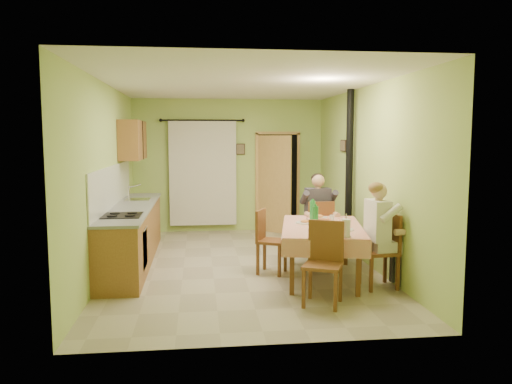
{
  "coord_description": "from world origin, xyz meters",
  "views": [
    {
      "loc": [
        -0.64,
        -7.6,
        2.01
      ],
      "look_at": [
        0.25,
        0.1,
        1.15
      ],
      "focal_mm": 35.0,
      "sensor_mm": 36.0,
      "label": 1
    }
  ],
  "objects": [
    {
      "name": "chair_left",
      "position": [
        0.41,
        -0.46,
        0.29
      ],
      "size": [
        0.51,
        0.51,
        0.94
      ],
      "rotation": [
        0.0,
        0.0,
        -2.01
      ],
      "color": "brown",
      "rests_on": "ground"
    },
    {
      "name": "kitchen_run",
      "position": [
        -1.71,
        0.4,
        0.48
      ],
      "size": [
        0.64,
        3.64,
        1.56
      ],
      "color": "brown",
      "rests_on": "ground"
    },
    {
      "name": "chair_right",
      "position": [
        1.75,
        -1.32,
        0.29
      ],
      "size": [
        0.47,
        0.47,
        0.99
      ],
      "rotation": [
        0.0,
        0.0,
        1.65
      ],
      "color": "brown",
      "rests_on": "ground"
    },
    {
      "name": "upper_cabinets",
      "position": [
        -1.82,
        1.7,
        1.95
      ],
      "size": [
        0.35,
        1.4,
        0.7
      ],
      "primitive_type": "cube",
      "color": "brown",
      "rests_on": "room_shell"
    },
    {
      "name": "tableware",
      "position": [
        1.08,
        -0.92,
        0.83
      ],
      "size": [
        0.67,
        1.66,
        0.33
      ],
      "color": "white",
      "rests_on": "dining_table"
    },
    {
      "name": "floor",
      "position": [
        0.0,
        0.0,
        0.0
      ],
      "size": [
        4.0,
        6.0,
        0.01
      ],
      "primitive_type": "cube",
      "color": "tan",
      "rests_on": "ground"
    },
    {
      "name": "chair_far",
      "position": [
        1.29,
        0.24,
        0.29
      ],
      "size": [
        0.44,
        0.44,
        0.99
      ],
      "rotation": [
        0.0,
        0.0,
        0.04
      ],
      "color": "brown",
      "rests_on": "ground"
    },
    {
      "name": "stove_flue",
      "position": [
        1.9,
        0.6,
        1.02
      ],
      "size": [
        0.24,
        0.24,
        2.8
      ],
      "color": "black",
      "rests_on": "ground"
    },
    {
      "name": "man_right",
      "position": [
        1.74,
        -1.32,
        0.88
      ],
      "size": [
        0.49,
        0.6,
        1.39
      ],
      "rotation": [
        0.0,
        0.0,
        1.65
      ],
      "color": "silver",
      "rests_on": "chair_right"
    },
    {
      "name": "picture_back",
      "position": [
        0.25,
        2.97,
        1.75
      ],
      "size": [
        0.19,
        0.03,
        0.23
      ],
      "primitive_type": "cube",
      "color": "black",
      "rests_on": "room_shell"
    },
    {
      "name": "picture_right",
      "position": [
        1.97,
        1.2,
        1.85
      ],
      "size": [
        0.03,
        0.31,
        0.21
      ],
      "primitive_type": "cube",
      "color": "brown",
      "rests_on": "room_shell"
    },
    {
      "name": "dining_table",
      "position": [
        1.09,
        -0.82,
        0.38
      ],
      "size": [
        1.44,
        2.03,
        0.76
      ],
      "rotation": [
        0.0,
        0.0,
        -0.19
      ],
      "color": "tan",
      "rests_on": "ground"
    },
    {
      "name": "doorway",
      "position": [
        1.0,
        2.84,
        1.05
      ],
      "size": [
        0.96,
        0.61,
        2.15
      ],
      "color": "black",
      "rests_on": "ground"
    },
    {
      "name": "man_far",
      "position": [
        1.29,
        0.25,
        0.88
      ],
      "size": [
        0.59,
        0.47,
        1.39
      ],
      "rotation": [
        0.0,
        0.0,
        0.04
      ],
      "color": "#38333D",
      "rests_on": "chair_far"
    },
    {
      "name": "chair_near",
      "position": [
        0.82,
        -1.91,
        0.29
      ],
      "size": [
        0.58,
        0.58,
        1.0
      ],
      "rotation": [
        0.0,
        0.0,
        2.71
      ],
      "color": "brown",
      "rests_on": "ground"
    },
    {
      "name": "curtain",
      "position": [
        -0.55,
        2.9,
        1.26
      ],
      "size": [
        1.7,
        0.07,
        2.22
      ],
      "color": "black",
      "rests_on": "ground"
    },
    {
      "name": "room_shell",
      "position": [
        0.0,
        0.0,
        1.82
      ],
      "size": [
        4.04,
        6.04,
        2.82
      ],
      "color": "#AFCC69",
      "rests_on": "ground"
    }
  ]
}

